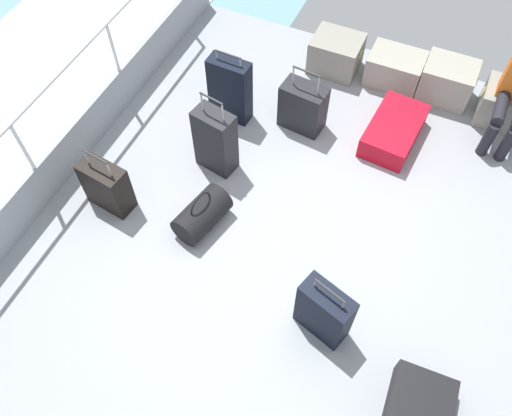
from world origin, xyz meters
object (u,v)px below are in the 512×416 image
Objects in this scene: cargo_crate_3 at (506,105)px; suitcase_5 at (107,186)px; cargo_crate_1 at (395,69)px; suitcase_2 at (394,131)px; cargo_crate_2 at (447,81)px; suitcase_4 at (215,141)px; suitcase_6 at (230,90)px; duffel_bag at (202,214)px; cargo_crate_0 at (336,54)px; suitcase_1 at (303,107)px; suitcase_3 at (324,312)px.

suitcase_5 is (-3.16, -2.60, 0.06)m from cargo_crate_3.
suitcase_2 is (0.24, -0.84, -0.06)m from cargo_crate_1.
cargo_crate_1 is at bearing -179.89° from cargo_crate_2.
suitcase_2 is 0.92× the size of suitcase_4.
suitcase_6 is 1.41m from duffel_bag.
cargo_crate_1 is 0.87m from suitcase_2.
cargo_crate_0 is 0.92× the size of cargo_crate_1.
suitcase_4 is (-1.49, -1.03, 0.23)m from suitcase_2.
suitcase_1 is 1.56m from duffel_bag.
suitcase_1 is 2.08m from suitcase_5.
suitcase_6 reaches higher than duffel_bag.
suitcase_6 is (-1.99, -1.21, 0.15)m from cargo_crate_2.
cargo_crate_0 is at bearing 88.72° from suitcase_1.
suitcase_4 is at bearing -134.22° from cargo_crate_2.
cargo_crate_2 reaches higher than cargo_crate_3.
suitcase_4 is at bearing 142.49° from suitcase_3.
cargo_crate_0 is 1.87m from cargo_crate_3.
suitcase_4 is at bearing -124.25° from suitcase_1.
cargo_crate_3 is (0.64, -0.09, -0.01)m from cargo_crate_2.
cargo_crate_0 is at bearing -174.49° from cargo_crate_1.
suitcase_6 is at bearing 70.40° from suitcase_5.
suitcase_3 reaches higher than suitcase_2.
cargo_crate_2 is at bearing 68.43° from suitcase_2.
cargo_crate_0 is 0.97m from suitcase_1.
suitcase_4 is (-1.52, 1.17, 0.06)m from suitcase_3.
suitcase_1 is at bearing -140.39° from cargo_crate_2.
suitcase_5 is (-2.19, -1.86, 0.14)m from suitcase_2.
suitcase_4 reaches higher than cargo_crate_3.
duffel_bag reaches higher than suitcase_2.
cargo_crate_2 is 0.98× the size of duffel_bag.
suitcase_3 is 0.84× the size of suitcase_6.
duffel_bag is (-1.63, -2.55, -0.06)m from cargo_crate_2.
cargo_crate_0 is 0.83× the size of suitcase_5.
cargo_crate_3 is at bearing 35.90° from suitcase_4.
cargo_crate_2 is at bearing 31.22° from suitcase_6.
suitcase_3 is 0.75× the size of suitcase_4.
suitcase_4 reaches higher than suitcase_2.
cargo_crate_2 is 2.61m from suitcase_4.
cargo_crate_2 is 1.63m from suitcase_1.
suitcase_6 is at bearing 104.13° from suitcase_4.
cargo_crate_2 is at bearing 39.61° from suitcase_1.
cargo_crate_0 is at bearing 56.42° from suitcase_6.
suitcase_3 reaches higher than cargo_crate_0.
duffel_bag is (-1.30, -1.72, 0.03)m from suitcase_2.
suitcase_5 is (-2.22, 0.35, -0.03)m from suitcase_3.
duffel_bag is at bearing -127.08° from suitcase_2.
suitcase_4 is at bearing 49.71° from suitcase_5.
suitcase_4 is (-2.46, -1.78, 0.15)m from cargo_crate_3.
suitcase_3 reaches higher than cargo_crate_1.
suitcase_5 reaches higher than cargo_crate_2.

